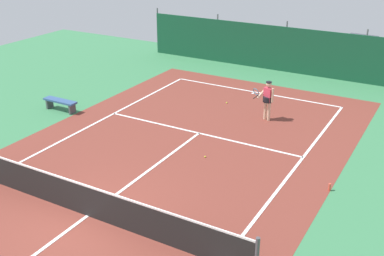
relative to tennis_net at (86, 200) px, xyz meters
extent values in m
plane|color=#387A4C|center=(0.00, 0.00, -0.51)|extent=(36.00, 36.00, 0.00)
cube|color=brown|center=(0.00, 0.00, -0.51)|extent=(11.02, 26.60, 0.01)
cube|color=white|center=(0.00, 11.90, -0.50)|extent=(8.22, 0.10, 0.01)
cube|color=white|center=(0.00, 6.40, -0.50)|extent=(8.22, 0.10, 0.01)
cube|color=white|center=(0.00, 0.00, -0.50)|extent=(0.10, 12.80, 0.01)
cube|color=white|center=(0.00, 11.75, -0.50)|extent=(0.10, 0.30, 0.01)
cube|color=black|center=(0.00, 0.00, -0.04)|extent=(9.92, 0.03, 0.95)
cube|color=white|center=(0.00, 0.00, 0.46)|extent=(9.92, 0.04, 0.05)
cube|color=#14472D|center=(0.00, 15.84, 0.69)|extent=(16.22, 0.06, 2.40)
cylinder|color=#595B60|center=(-8.11, 15.90, 0.84)|extent=(0.08, 0.08, 2.70)
cylinder|color=#595B60|center=(-4.05, 15.90, 0.84)|extent=(0.08, 0.08, 2.70)
cylinder|color=#595B60|center=(0.00, 15.90, 0.84)|extent=(0.08, 0.08, 2.70)
cylinder|color=#595B60|center=(4.05, 15.90, 0.84)|extent=(0.08, 0.08, 2.70)
cube|color=#234C1E|center=(0.00, 16.44, 0.04)|extent=(14.60, 0.70, 1.10)
cylinder|color=#D8AD8C|center=(1.84, 8.93, -0.10)|extent=(0.12, 0.12, 0.82)
cylinder|color=#D8AD8C|center=(1.66, 9.00, -0.10)|extent=(0.12, 0.12, 0.82)
cylinder|color=black|center=(1.75, 8.96, 0.39)|extent=(0.40, 0.40, 0.22)
cube|color=#D1384C|center=(1.75, 8.96, 0.59)|extent=(0.41, 0.32, 0.56)
sphere|color=#D8AD8C|center=(1.75, 8.96, 1.02)|extent=(0.22, 0.22, 0.22)
cylinder|color=black|center=(1.75, 8.96, 1.11)|extent=(0.23, 0.23, 0.04)
cylinder|color=#D8AD8C|center=(1.97, 8.88, 0.62)|extent=(0.09, 0.09, 0.58)
cylinder|color=#D8AD8C|center=(1.49, 8.94, 0.62)|extent=(0.28, 0.52, 0.41)
cylinder|color=black|center=(1.34, 8.67, 0.51)|extent=(0.13, 0.27, 0.13)
torus|color=teal|center=(1.34, 8.67, 0.73)|extent=(0.33, 0.23, 0.29)
sphere|color=#CCDB33|center=(-0.50, 9.88, -0.48)|extent=(0.07, 0.07, 0.07)
sphere|color=#CCDB33|center=(1.16, 4.73, -0.48)|extent=(0.07, 0.07, 0.07)
cube|color=silver|center=(3.28, 18.53, 0.21)|extent=(2.11, 4.32, 0.80)
cube|color=#2D333D|center=(3.28, 18.53, 0.89)|extent=(1.67, 2.00, 0.56)
cylinder|color=black|center=(4.08, 17.17, -0.19)|extent=(0.27, 0.65, 0.64)
cylinder|color=black|center=(2.28, 17.30, -0.19)|extent=(0.27, 0.65, 0.64)
cylinder|color=black|center=(4.27, 19.77, -0.19)|extent=(0.27, 0.65, 0.64)
cylinder|color=black|center=(2.48, 19.90, -0.19)|extent=(0.27, 0.65, 0.64)
cube|color=#335184|center=(-6.31, 5.56, -0.06)|extent=(1.60, 0.40, 0.08)
cube|color=#4C4C51|center=(-6.96, 5.56, -0.29)|extent=(0.08, 0.36, 0.45)
cube|color=#4C4C51|center=(-5.66, 5.56, -0.29)|extent=(0.08, 0.36, 0.45)
cylinder|color=#D84C38|center=(5.47, 4.66, -0.39)|extent=(0.08, 0.08, 0.24)
camera|label=1|loc=(8.02, -8.25, 7.03)|focal=44.62mm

